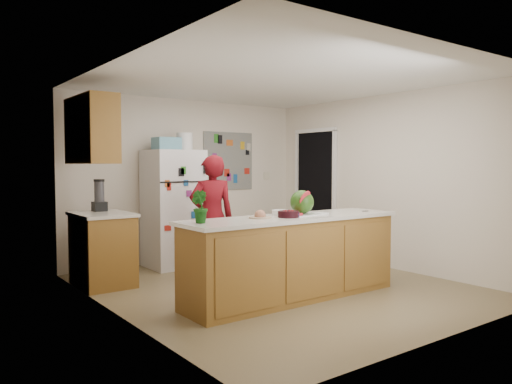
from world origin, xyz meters
TOP-DOWN VIEW (x-y plane):
  - floor at (0.00, 0.00)m, footprint 4.00×4.50m
  - wall_back at (0.00, 2.26)m, footprint 4.00×0.02m
  - wall_left at (-2.01, 0.00)m, footprint 0.02×4.50m
  - wall_right at (2.01, 0.00)m, footprint 0.02×4.50m
  - ceiling at (0.00, 0.00)m, footprint 4.00×4.50m
  - doorway at (1.99, 1.45)m, footprint 0.03×0.85m
  - peninsula_base at (-0.20, -0.50)m, footprint 2.60×0.62m
  - peninsula_top at (-0.20, -0.50)m, footprint 2.68×0.70m
  - side_counter_base at (-1.69, 1.35)m, footprint 0.60×0.80m
  - side_counter_top at (-1.69, 1.35)m, footprint 0.64×0.84m
  - upper_cabinets at (-1.82, 1.30)m, footprint 0.35×1.00m
  - refrigerator at (-0.45, 1.88)m, footprint 0.75×0.70m
  - fridge_top_bin at (-0.55, 1.88)m, footprint 0.35×0.28m
  - photo_collage at (0.75, 2.24)m, footprint 0.95×0.01m
  - person at (-0.42, 0.86)m, footprint 0.68×0.54m
  - blender_appliance at (-1.64, 1.58)m, footprint 0.12×0.12m
  - cutting_board at (-0.09, -0.48)m, footprint 0.43×0.33m
  - watermelon at (-0.03, -0.46)m, footprint 0.27×0.27m
  - watermelon_slice at (-0.19, -0.53)m, footprint 0.18×0.18m
  - cherry_bowl at (-0.33, -0.57)m, footprint 0.28×0.28m
  - white_bowl at (-0.25, -0.34)m, footprint 0.23×0.23m
  - cobalt_bowl at (-0.28, -0.60)m, footprint 0.17×0.17m
  - plate at (-0.62, -0.46)m, footprint 0.25×0.25m
  - paper_towel at (0.17, -0.53)m, footprint 0.19×0.18m
  - keys at (0.87, -0.60)m, footprint 0.09×0.04m
  - potted_plant at (-1.36, -0.45)m, footprint 0.17×0.20m

SIDE VIEW (x-z plane):
  - floor at x=0.00m, z-range -0.02..0.00m
  - side_counter_base at x=-1.69m, z-range 0.00..0.86m
  - peninsula_base at x=-0.20m, z-range 0.00..0.88m
  - person at x=-0.42m, z-range 0.00..1.61m
  - refrigerator at x=-0.45m, z-range 0.00..1.70m
  - side_counter_top at x=-1.69m, z-range 0.86..0.90m
  - peninsula_top at x=-0.20m, z-range 0.88..0.92m
  - cutting_board at x=-0.09m, z-range 0.92..0.93m
  - keys at x=0.87m, z-range 0.92..0.93m
  - plate at x=-0.62m, z-range 0.92..0.94m
  - paper_towel at x=0.17m, z-range 0.92..0.94m
  - watermelon_slice at x=-0.19m, z-range 0.93..0.95m
  - cobalt_bowl at x=-0.28m, z-range 0.92..0.97m
  - white_bowl at x=-0.25m, z-range 0.92..0.98m
  - cherry_bowl at x=-0.33m, z-range 0.92..0.99m
  - doorway at x=1.99m, z-range 0.00..2.04m
  - watermelon at x=-0.03m, z-range 0.93..1.20m
  - potted_plant at x=-1.36m, z-range 0.92..1.24m
  - blender_appliance at x=-1.64m, z-range 0.90..1.28m
  - wall_back at x=0.00m, z-range 0.00..2.50m
  - wall_left at x=-2.01m, z-range 0.00..2.50m
  - wall_right at x=2.01m, z-range 0.00..2.50m
  - photo_collage at x=0.75m, z-range 1.08..2.02m
  - fridge_top_bin at x=-0.55m, z-range 1.70..1.88m
  - upper_cabinets at x=-1.82m, z-range 1.50..2.30m
  - ceiling at x=0.00m, z-range 2.50..2.52m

